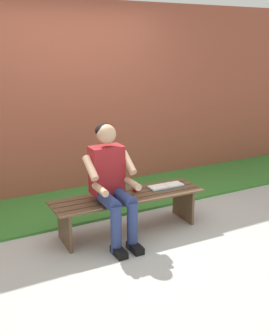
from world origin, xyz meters
name	(u,v)px	position (x,y,z in m)	size (l,w,h in m)	color
ground_plane	(65,312)	(1.07, 1.00, -0.02)	(10.00, 7.00, 0.04)	#B2B2AD
grass_strip	(92,199)	(0.00, -1.05, 0.01)	(9.00, 1.34, 0.03)	#387A2D
brick_wall	(36,101)	(0.50, -1.64, 1.27)	(9.50, 0.24, 2.54)	#9E4C38
bench_near	(128,204)	(0.00, 0.00, 0.32)	(1.69, 0.50, 0.42)	brown
person_seated	(112,180)	(0.24, 0.10, 0.67)	(0.50, 0.69, 1.23)	maroon
apple	(136,188)	(-0.13, -0.07, 0.46)	(0.08, 0.08, 0.08)	red
book_open	(166,186)	(-0.50, -0.03, 0.43)	(0.42, 0.17, 0.02)	white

